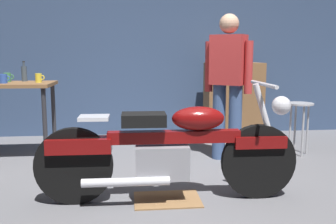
{
  "coord_description": "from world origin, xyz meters",
  "views": [
    {
      "loc": [
        -0.42,
        -3.08,
        1.23
      ],
      "look_at": [
        -0.03,
        0.7,
        0.65
      ],
      "focal_mm": 40.98,
      "sensor_mm": 36.0,
      "label": 1
    }
  ],
  "objects_px": {
    "mug_yellow_tall": "(39,78)",
    "mug_blue_enamel": "(3,79)",
    "person_standing": "(228,81)",
    "motorcycle": "(170,149)",
    "shop_stool": "(300,114)",
    "wooden_dresser": "(233,101)",
    "bottle": "(24,73)",
    "mug_green_speckled": "(7,77)"
  },
  "relations": [
    {
      "from": "mug_yellow_tall",
      "to": "motorcycle",
      "type": "bearing_deg",
      "value": -47.2
    },
    {
      "from": "mug_yellow_tall",
      "to": "mug_blue_enamel",
      "type": "height_order",
      "value": "same"
    },
    {
      "from": "person_standing",
      "to": "shop_stool",
      "type": "relative_size",
      "value": 2.61
    },
    {
      "from": "wooden_dresser",
      "to": "motorcycle",
      "type": "bearing_deg",
      "value": -116.94
    },
    {
      "from": "motorcycle",
      "to": "mug_yellow_tall",
      "type": "height_order",
      "value": "mug_yellow_tall"
    },
    {
      "from": "mug_blue_enamel",
      "to": "person_standing",
      "type": "bearing_deg",
      "value": -4.41
    },
    {
      "from": "person_standing",
      "to": "mug_green_speckled",
      "type": "height_order",
      "value": "person_standing"
    },
    {
      "from": "shop_stool",
      "to": "motorcycle",
      "type": "bearing_deg",
      "value": -142.5
    },
    {
      "from": "shop_stool",
      "to": "wooden_dresser",
      "type": "distance_m",
      "value": 1.13
    },
    {
      "from": "person_standing",
      "to": "bottle",
      "type": "height_order",
      "value": "person_standing"
    },
    {
      "from": "person_standing",
      "to": "mug_blue_enamel",
      "type": "relative_size",
      "value": 13.55
    },
    {
      "from": "wooden_dresser",
      "to": "bottle",
      "type": "relative_size",
      "value": 4.56
    },
    {
      "from": "person_standing",
      "to": "wooden_dresser",
      "type": "distance_m",
      "value": 1.23
    },
    {
      "from": "shop_stool",
      "to": "wooden_dresser",
      "type": "bearing_deg",
      "value": 119.66
    },
    {
      "from": "person_standing",
      "to": "bottle",
      "type": "relative_size",
      "value": 6.93
    },
    {
      "from": "mug_yellow_tall",
      "to": "mug_blue_enamel",
      "type": "bearing_deg",
      "value": -166.3
    },
    {
      "from": "motorcycle",
      "to": "wooden_dresser",
      "type": "bearing_deg",
      "value": 63.89
    },
    {
      "from": "motorcycle",
      "to": "mug_blue_enamel",
      "type": "relative_size",
      "value": 17.77
    },
    {
      "from": "bottle",
      "to": "mug_blue_enamel",
      "type": "bearing_deg",
      "value": -116.64
    },
    {
      "from": "mug_green_speckled",
      "to": "mug_yellow_tall",
      "type": "bearing_deg",
      "value": -21.38
    },
    {
      "from": "mug_yellow_tall",
      "to": "mug_green_speckled",
      "type": "bearing_deg",
      "value": 158.62
    },
    {
      "from": "mug_yellow_tall",
      "to": "mug_blue_enamel",
      "type": "distance_m",
      "value": 0.38
    },
    {
      "from": "shop_stool",
      "to": "mug_green_speckled",
      "type": "xyz_separation_m",
      "value": [
        -3.49,
        0.3,
        0.45
      ]
    },
    {
      "from": "motorcycle",
      "to": "mug_blue_enamel",
      "type": "height_order",
      "value": "mug_blue_enamel"
    },
    {
      "from": "person_standing",
      "to": "mug_green_speckled",
      "type": "bearing_deg",
      "value": 27.44
    },
    {
      "from": "motorcycle",
      "to": "shop_stool",
      "type": "bearing_deg",
      "value": 38.33
    },
    {
      "from": "mug_yellow_tall",
      "to": "mug_green_speckled",
      "type": "xyz_separation_m",
      "value": [
        -0.39,
        0.15,
        0.0
      ]
    },
    {
      "from": "person_standing",
      "to": "shop_stool",
      "type": "distance_m",
      "value": 1.04
    },
    {
      "from": "shop_stool",
      "to": "bottle",
      "type": "distance_m",
      "value": 3.37
    },
    {
      "from": "person_standing",
      "to": "wooden_dresser",
      "type": "relative_size",
      "value": 1.52
    },
    {
      "from": "wooden_dresser",
      "to": "mug_yellow_tall",
      "type": "relative_size",
      "value": 10.34
    },
    {
      "from": "mug_blue_enamel",
      "to": "shop_stool",
      "type": "bearing_deg",
      "value": -1.0
    },
    {
      "from": "mug_yellow_tall",
      "to": "mug_green_speckled",
      "type": "height_order",
      "value": "mug_green_speckled"
    },
    {
      "from": "person_standing",
      "to": "mug_yellow_tall",
      "type": "bearing_deg",
      "value": 29.69
    },
    {
      "from": "wooden_dresser",
      "to": "mug_yellow_tall",
      "type": "xyz_separation_m",
      "value": [
        -2.54,
        -0.83,
        0.4
      ]
    },
    {
      "from": "mug_yellow_tall",
      "to": "bottle",
      "type": "height_order",
      "value": "bottle"
    },
    {
      "from": "mug_green_speckled",
      "to": "wooden_dresser",
      "type": "bearing_deg",
      "value": 12.96
    },
    {
      "from": "wooden_dresser",
      "to": "mug_blue_enamel",
      "type": "relative_size",
      "value": 8.92
    },
    {
      "from": "motorcycle",
      "to": "bottle",
      "type": "xyz_separation_m",
      "value": [
        -1.58,
        1.69,
        0.55
      ]
    },
    {
      "from": "motorcycle",
      "to": "mug_yellow_tall",
      "type": "bearing_deg",
      "value": 133.63
    },
    {
      "from": "wooden_dresser",
      "to": "mug_yellow_tall",
      "type": "bearing_deg",
      "value": -161.91
    },
    {
      "from": "shop_stool",
      "to": "person_standing",
      "type": "bearing_deg",
      "value": -171.85
    }
  ]
}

